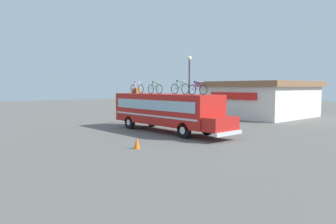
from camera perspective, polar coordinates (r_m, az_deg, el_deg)
name	(u,v)px	position (r m, az deg, el deg)	size (l,w,h in m)	color
ground_plane	(165,131)	(22.90, -0.61, -3.59)	(120.00, 120.00, 0.00)	#605E59
bus	(167,110)	(22.56, -0.24, 0.43)	(10.57, 2.57, 2.76)	red
luggage_bag_1	(136,91)	(25.75, -5.82, 3.93)	(0.61, 0.43, 0.42)	olive
rooftop_bicycle_1	(137,88)	(24.97, -5.73, 4.31)	(1.76, 0.44, 0.93)	black
rooftop_bicycle_2	(155,89)	(23.12, -2.40, 4.30)	(1.69, 0.44, 0.92)	black
rooftop_bicycle_3	(180,88)	(21.82, 2.18, 4.34)	(1.81, 0.44, 0.98)	black
rooftop_bicycle_4	(198,89)	(19.79, 5.43, 4.19)	(1.62, 0.44, 0.88)	black
roadside_building	(260,99)	(36.09, 16.49, 2.36)	(10.00, 10.55, 3.87)	silver
traffic_cone	(137,143)	(16.64, -5.73, -5.72)	(0.34, 0.34, 0.57)	orange
street_lamp	(189,80)	(27.06, 3.93, 5.86)	(0.40, 0.40, 5.93)	#38383D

